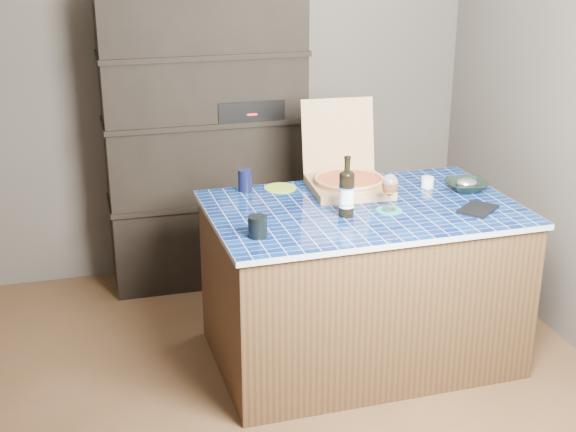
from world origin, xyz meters
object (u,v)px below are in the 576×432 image
object	(u,v)px
bowl	(467,186)
wine_glass	(390,186)
mead_bottle	(347,193)
dvd_case	(478,209)
kitchen_island	(361,283)
pizza_box	(348,178)

from	to	relation	value
bowl	wine_glass	bearing A→B (deg)	-160.09
mead_bottle	wine_glass	bearing A→B (deg)	1.92
dvd_case	bowl	size ratio (longest dim) A/B	0.94
kitchen_island	bowl	world-z (taller)	bowl
wine_glass	kitchen_island	bearing A→B (deg)	136.63
kitchen_island	pizza_box	world-z (taller)	pizza_box
kitchen_island	wine_glass	xyz separation A→B (m)	(0.10, -0.09, 0.55)
pizza_box	mead_bottle	bearing A→B (deg)	-106.50
pizza_box	dvd_case	xyz separation A→B (m)	(0.51, -0.48, -0.05)
wine_glass	mead_bottle	bearing A→B (deg)	-178.08
kitchen_island	dvd_case	distance (m)	0.70
pizza_box	wine_glass	world-z (taller)	pizza_box
kitchen_island	wine_glass	size ratio (longest dim) A/B	8.43
mead_bottle	dvd_case	distance (m)	0.67
kitchen_island	wine_glass	distance (m)	0.57
dvd_case	bowl	xyz separation A→B (m)	(0.09, 0.30, 0.02)
wine_glass	dvd_case	world-z (taller)	wine_glass
kitchen_island	mead_bottle	bearing A→B (deg)	-143.75
wine_glass	bowl	bearing A→B (deg)	19.91
dvd_case	bowl	bearing A→B (deg)	123.88
kitchen_island	mead_bottle	world-z (taller)	mead_bottle
kitchen_island	dvd_case	size ratio (longest dim) A/B	7.84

